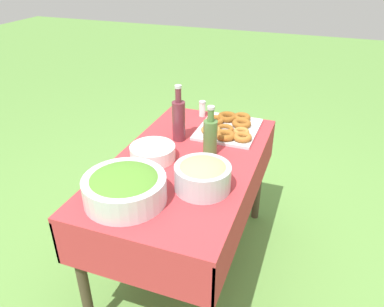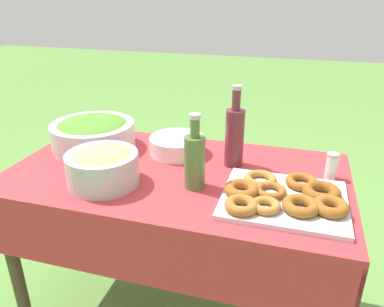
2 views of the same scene
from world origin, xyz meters
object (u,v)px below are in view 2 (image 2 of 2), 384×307
Objects in this scene: pasta_bowl at (102,165)px; donut_platter at (284,196)px; plate_stack at (177,145)px; olive_oil_bottle at (195,159)px; wine_bottle at (235,135)px; salad_bowl at (93,133)px.

pasta_bowl is 0.63m from donut_platter.
olive_oil_bottle is at bearing 120.33° from plate_stack.
donut_platter is 1.81× the size of plate_stack.
wine_bottle is (-0.25, 0.04, 0.09)m from plate_stack.
salad_bowl is 1.12× the size of wine_bottle.
salad_bowl is 0.85× the size of donut_platter.
olive_oil_bottle reaches higher than plate_stack.
salad_bowl is 1.33× the size of olive_oil_bottle.
olive_oil_bottle is at bearing -4.11° from donut_platter.
salad_bowl is at bearing -15.93° from donut_platter.
olive_oil_bottle is (-0.32, -0.07, 0.03)m from pasta_bowl.
olive_oil_bottle is (-0.15, 0.26, 0.07)m from plate_stack.
salad_bowl is at bearing -22.42° from olive_oil_bottle.
plate_stack is (-0.36, -0.04, -0.03)m from salad_bowl.
pasta_bowl is at bearing 11.90° from olive_oil_bottle.
pasta_bowl is 1.10× the size of plate_stack.
plate_stack is at bearing -117.18° from pasta_bowl.
salad_bowl is 0.61m from wine_bottle.
salad_bowl is 0.56m from olive_oil_bottle.
plate_stack is 0.87× the size of olive_oil_bottle.
plate_stack is 0.27m from wine_bottle.
wine_bottle is (-0.10, -0.21, 0.02)m from olive_oil_bottle.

